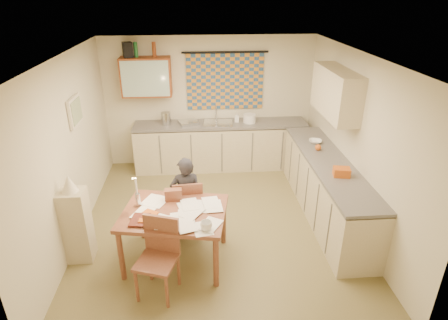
{
  "coord_description": "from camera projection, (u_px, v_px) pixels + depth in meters",
  "views": [
    {
      "loc": [
        -0.27,
        -4.81,
        3.3
      ],
      "look_at": [
        0.12,
        0.2,
        0.96
      ],
      "focal_mm": 30.0,
      "sensor_mm": 36.0,
      "label": 1
    }
  ],
  "objects": [
    {
      "name": "floor",
      "position": [
        217.0,
        223.0,
        5.76
      ],
      "size": [
        4.0,
        4.5,
        0.02
      ],
      "primitive_type": "cube",
      "color": "brown",
      "rests_on": "ground"
    },
    {
      "name": "ceiling",
      "position": [
        216.0,
        55.0,
        4.7
      ],
      "size": [
        4.0,
        4.5,
        0.02
      ],
      "primitive_type": "cube",
      "color": "white",
      "rests_on": "floor"
    },
    {
      "name": "wall_back",
      "position": [
        210.0,
        102.0,
        7.27
      ],
      "size": [
        4.0,
        0.02,
        2.5
      ],
      "primitive_type": "cube",
      "color": "beige",
      "rests_on": "floor"
    },
    {
      "name": "wall_front",
      "position": [
        232.0,
        251.0,
        3.19
      ],
      "size": [
        4.0,
        0.02,
        2.5
      ],
      "primitive_type": "cube",
      "color": "beige",
      "rests_on": "floor"
    },
    {
      "name": "wall_left",
      "position": [
        69.0,
        152.0,
        5.09
      ],
      "size": [
        0.02,
        4.5,
        2.5
      ],
      "primitive_type": "cube",
      "color": "beige",
      "rests_on": "floor"
    },
    {
      "name": "wall_right",
      "position": [
        356.0,
        143.0,
        5.37
      ],
      "size": [
        0.02,
        4.5,
        2.5
      ],
      "primitive_type": "cube",
      "color": "beige",
      "rests_on": "floor"
    },
    {
      "name": "window_blind",
      "position": [
        225.0,
        82.0,
        7.09
      ],
      "size": [
        1.45,
        0.03,
        1.05
      ],
      "primitive_type": "cube",
      "color": "navy",
      "rests_on": "wall_back"
    },
    {
      "name": "curtain_rod",
      "position": [
        225.0,
        52.0,
        6.84
      ],
      "size": [
        1.6,
        0.04,
        0.04
      ],
      "primitive_type": "cylinder",
      "rotation": [
        0.0,
        1.57,
        0.0
      ],
      "color": "black",
      "rests_on": "wall_back"
    },
    {
      "name": "wall_cabinet",
      "position": [
        146.0,
        77.0,
        6.79
      ],
      "size": [
        0.9,
        0.34,
        0.7
      ],
      "primitive_type": "cube",
      "color": "maroon",
      "rests_on": "wall_back"
    },
    {
      "name": "wall_cabinet_glass",
      "position": [
        145.0,
        79.0,
        6.64
      ],
      "size": [
        0.84,
        0.02,
        0.64
      ],
      "primitive_type": "cube",
      "color": "#99B2A5",
      "rests_on": "wall_back"
    },
    {
      "name": "upper_cabinet_right",
      "position": [
        336.0,
        93.0,
        5.6
      ],
      "size": [
        0.34,
        1.3,
        0.7
      ],
      "primitive_type": "cube",
      "color": "tan",
      "rests_on": "wall_right"
    },
    {
      "name": "framed_print",
      "position": [
        75.0,
        111.0,
        5.26
      ],
      "size": [
        0.04,
        0.5,
        0.4
      ],
      "primitive_type": "cube",
      "color": "beige",
      "rests_on": "wall_left"
    },
    {
      "name": "print_canvas",
      "position": [
        77.0,
        111.0,
        5.26
      ],
      "size": [
        0.01,
        0.42,
        0.32
      ],
      "primitive_type": "cube",
      "color": "#B7B9A1",
      "rests_on": "wall_left"
    },
    {
      "name": "counter_back",
      "position": [
        221.0,
        146.0,
        7.34
      ],
      "size": [
        3.3,
        0.62,
        0.92
      ],
      "color": "tan",
      "rests_on": "floor"
    },
    {
      "name": "counter_right",
      "position": [
        326.0,
        188.0,
        5.8
      ],
      "size": [
        0.62,
        2.95,
        0.92
      ],
      "color": "tan",
      "rests_on": "floor"
    },
    {
      "name": "stove",
      "position": [
        348.0,
        223.0,
        4.97
      ],
      "size": [
        0.56,
        0.56,
        0.87
      ],
      "color": "white",
      "rests_on": "floor"
    },
    {
      "name": "sink",
      "position": [
        218.0,
        125.0,
        7.16
      ],
      "size": [
        0.59,
        0.5,
        0.1
      ],
      "primitive_type": "cube",
      "rotation": [
        0.0,
        0.0,
        -0.09
      ],
      "color": "silver",
      "rests_on": "counter_back"
    },
    {
      "name": "tap",
      "position": [
        216.0,
        113.0,
        7.24
      ],
      "size": [
        0.04,
        0.04,
        0.28
      ],
      "primitive_type": "cylinder",
      "rotation": [
        0.0,
        0.0,
        -0.41
      ],
      "color": "silver",
      "rests_on": "counter_back"
    },
    {
      "name": "dish_rack",
      "position": [
        188.0,
        122.0,
        7.09
      ],
      "size": [
        0.43,
        0.39,
        0.06
      ],
      "primitive_type": "cube",
      "rotation": [
        0.0,
        0.0,
        0.31
      ],
      "color": "silver",
      "rests_on": "counter_back"
    },
    {
      "name": "kettle",
      "position": [
        166.0,
        118.0,
        7.02
      ],
      "size": [
        0.23,
        0.23,
        0.24
      ],
      "primitive_type": "cylinder",
      "rotation": [
        0.0,
        0.0,
        0.3
      ],
      "color": "silver",
      "rests_on": "counter_back"
    },
    {
      "name": "mixing_bowl",
      "position": [
        250.0,
        118.0,
        7.15
      ],
      "size": [
        0.31,
        0.31,
        0.16
      ],
      "primitive_type": "cylinder",
      "rotation": [
        0.0,
        0.0,
        -0.39
      ],
      "color": "white",
      "rests_on": "counter_back"
    },
    {
      "name": "soap_bottle",
      "position": [
        237.0,
        117.0,
        7.17
      ],
      "size": [
        0.1,
        0.1,
        0.18
      ],
      "primitive_type": "imported",
      "rotation": [
        0.0,
        0.0,
        -0.11
      ],
      "color": "white",
      "rests_on": "counter_back"
    },
    {
      "name": "bowl",
      "position": [
        315.0,
        141.0,
        6.23
      ],
      "size": [
        0.32,
        0.32,
        0.05
      ],
      "primitive_type": "imported",
      "rotation": [
        0.0,
        0.0,
        -0.26
      ],
      "color": "white",
      "rests_on": "counter_right"
    },
    {
      "name": "orange_bag",
      "position": [
        342.0,
        172.0,
        5.13
      ],
      "size": [
        0.25,
        0.2,
        0.12
      ],
      "primitive_type": "cube",
      "rotation": [
        0.0,
        0.0,
        -0.19
      ],
      "color": "#C15617",
      "rests_on": "counter_right"
    },
    {
      "name": "fruit_orange",
      "position": [
        318.0,
        147.0,
        5.94
      ],
      "size": [
        0.1,
        0.1,
        0.1
      ],
      "primitive_type": "sphere",
      "color": "#C15617",
      "rests_on": "counter_right"
    },
    {
      "name": "speaker",
      "position": [
        128.0,
        50.0,
        6.57
      ],
      "size": [
        0.21,
        0.24,
        0.26
      ],
      "primitive_type": "cube",
      "rotation": [
        0.0,
        0.0,
        0.31
      ],
      "color": "black",
      "rests_on": "wall_cabinet"
    },
    {
      "name": "bottle_green",
      "position": [
        136.0,
        50.0,
        6.58
      ],
      "size": [
        0.07,
        0.07,
        0.26
      ],
      "primitive_type": "cylinder",
      "rotation": [
        0.0,
        0.0,
        -0.06
      ],
      "color": "#195926",
      "rests_on": "wall_cabinet"
    },
    {
      "name": "bottle_brown",
      "position": [
        154.0,
        50.0,
        6.6
      ],
      "size": [
        0.09,
        0.09,
        0.26
      ],
      "primitive_type": "cylinder",
      "rotation": [
        0.0,
        0.0,
        0.32
      ],
      "color": "maroon",
      "rests_on": "wall_cabinet"
    },
    {
      "name": "dining_table",
      "position": [
        176.0,
        236.0,
        4.82
      ],
      "size": [
        1.43,
        1.18,
        0.75
      ],
      "rotation": [
        0.0,
        0.0,
        -0.18
      ],
      "color": "brown",
      "rests_on": "floor"
    },
    {
      "name": "chair_far",
      "position": [
        188.0,
        217.0,
        5.39
      ],
      "size": [
        0.44,
        0.44,
        0.9
      ],
      "rotation": [
        0.0,
        0.0,
        3.23
      ],
      "color": "brown",
      "rests_on": "floor"
    },
    {
      "name": "chair_near",
      "position": [
        158.0,
        272.0,
        4.33
      ],
      "size": [
        0.54,
        0.54,
        0.95
      ],
      "rotation": [
        0.0,
        0.0,
        -0.33
      ],
      "color": "brown",
      "rests_on": "floor"
    },
    {
      "name": "person",
      "position": [
        186.0,
        197.0,
        5.23
      ],
      "size": [
        0.5,
        0.37,
        1.22
      ],
      "primitive_type": "imported",
      "rotation": [
        0.0,
        0.0,
        3.23
      ],
      "color": "black",
      "rests_on": "floor"
    },
    {
      "name": "shelf_stand",
      "position": [
        77.0,
        226.0,
        4.8
      ],
      "size": [
        0.32,
        0.3,
        1.01
      ],
      "primitive_type": "cube",
      "color": "tan",
      "rests_on": "floor"
    },
    {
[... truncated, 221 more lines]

